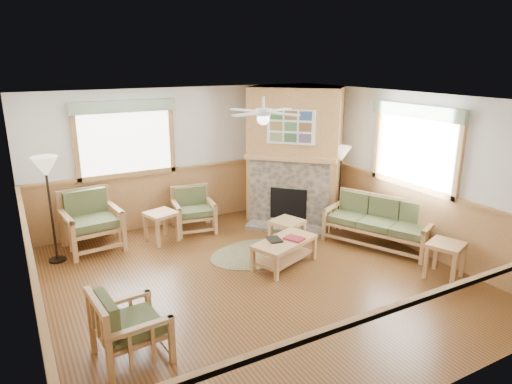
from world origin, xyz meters
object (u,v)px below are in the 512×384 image
armchair_back_right (194,210)px  end_table_chairs (162,227)px  end_table_sofa (445,260)px  sofa (378,223)px  armchair_left (130,325)px  footstool (287,232)px  floor_lamp_right (340,187)px  armchair_back_left (92,221)px  coffee_table (284,253)px  floor_lamp_left (51,210)px

armchair_back_right → end_table_chairs: armchair_back_right is taller
end_table_sofa → sofa: bearing=90.0°
sofa → armchair_back_right: 3.45m
sofa → armchair_back_right: size_ratio=2.22×
sofa → armchair_left: bearing=-102.0°
footstool → floor_lamp_right: (1.37, 0.25, 0.59)m
armchair_back_left → coffee_table: armchair_back_left is taller
sofa → end_table_chairs: 3.90m
armchair_back_left → end_table_sofa: bearing=-45.8°
sofa → armchair_back_right: sofa is taller
end_table_chairs → footstool: size_ratio=1.10×
armchair_left → armchair_back_left: bearing=-8.2°
sofa → footstool: size_ratio=3.61×
footstool → end_table_sofa: bearing=-59.0°
floor_lamp_left → floor_lamp_right: (5.10, -0.97, -0.07)m
sofa → armchair_back_right: bearing=-156.2°
armchair_left → end_table_sofa: armchair_left is taller
footstool → floor_lamp_right: 1.52m
footstool → coffee_table: bearing=-125.2°
footstool → floor_lamp_left: (-3.73, 1.23, 0.67)m
floor_lamp_right → footstool: bearing=-169.5°
armchair_back_right → footstool: size_ratio=1.63×
end_table_sofa → floor_lamp_left: bearing=145.5°
sofa → floor_lamp_right: size_ratio=1.13×
armchair_back_right → floor_lamp_right: floor_lamp_right is taller
end_table_chairs → floor_lamp_left: bearing=179.2°
end_table_chairs → end_table_sofa: bearing=-46.4°
armchair_back_right → floor_lamp_right: (2.59, -1.17, 0.40)m
armchair_back_left → footstool: size_ratio=2.00×
armchair_left → end_table_chairs: size_ratio=1.47×
armchair_back_left → footstool: (3.10, -1.47, -0.29)m
sofa → floor_lamp_left: size_ratio=1.04×
coffee_table → floor_lamp_left: (-3.20, 1.97, 0.67)m
sofa → coffee_table: sofa is taller
end_table_chairs → footstool: 2.28m
end_table_sofa → floor_lamp_right: floor_lamp_right is taller
footstool → floor_lamp_left: size_ratio=0.29×
end_table_chairs → footstool: bearing=-31.7°
coffee_table → end_table_sofa: bearing=-59.7°
footstool → floor_lamp_right: bearing=10.5°
sofa → floor_lamp_right: floor_lamp_right is taller
sofa → end_table_chairs: (-3.31, 2.05, -0.14)m
armchair_back_left → armchair_back_right: bearing=-7.1°
sofa → end_table_sofa: sofa is taller
armchair_left → coffee_table: (2.76, 1.18, -0.19)m
sofa → coffee_table: bearing=-118.3°
armchair_left → end_table_sofa: (4.66, -0.36, -0.13)m
armchair_left → floor_lamp_left: (-0.44, 3.14, 0.47)m
coffee_table → end_table_sofa: (1.90, -1.54, 0.06)m
sofa → end_table_sofa: size_ratio=3.25×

